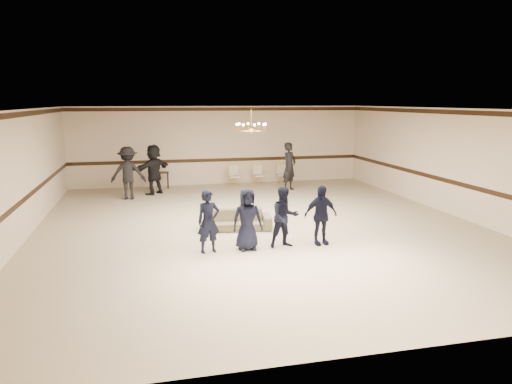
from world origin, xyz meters
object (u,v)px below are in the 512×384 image
console_table (159,180)px  chandelier (251,120)px  boy_d (321,215)px  adult_right (289,167)px  boy_b (247,219)px  adult_left (128,173)px  banquet_chair_right (282,174)px  adult_mid (154,169)px  banquet_chair_left (235,176)px  boy_c (285,217)px  boy_a (208,222)px  banquet_chair_mid (259,175)px  settee (237,220)px

console_table → chandelier: bearing=-65.6°
boy_d → adult_right: 7.07m
boy_b → adult_left: 7.22m
chandelier → adult_right: (2.38, 3.91, -1.95)m
banquet_chair_right → console_table: bearing=-178.9°
adult_mid → banquet_chair_left: 3.37m
boy_b → banquet_chair_right: boy_b is taller
boy_c → boy_d: 0.90m
banquet_chair_left → boy_a: bearing=-99.3°
boy_c → banquet_chair_mid: bearing=75.1°
chandelier → settee: size_ratio=0.52×
settee → console_table: bearing=112.8°
boy_c → boy_d: bearing=-5.5°
adult_mid → adult_right: same height
banquet_chair_left → banquet_chair_mid: bearing=5.3°
settee → adult_left: 5.71m
adult_left → adult_mid: (0.90, 0.70, 0.00)m
boy_c → console_table: 8.88m
settee → adult_right: (3.05, 5.15, 0.66)m
boy_a → banquet_chair_left: bearing=64.4°
adult_right → console_table: bearing=124.5°
adult_right → chandelier: bearing=-159.5°
boy_a → console_table: bearing=84.7°
chandelier → boy_a: 4.08m
adult_left → console_table: (1.10, 1.83, -0.60)m
boy_a → banquet_chair_mid: size_ratio=1.74×
boy_d → banquet_chair_right: (1.46, 8.27, -0.31)m
boy_b → settee: (0.11, 1.79, -0.46)m
banquet_chair_left → chandelier: bearing=-89.9°
chandelier → banquet_chair_mid: chandelier is taller
banquet_chair_right → boy_b: bearing=-108.2°
boy_a → banquet_chair_right: bearing=52.3°
boy_b → banquet_chair_mid: (2.26, 8.27, -0.31)m
adult_right → banquet_chair_right: bearing=47.7°
settee → adult_right: size_ratio=0.98×
settee → banquet_chair_left: 6.58m
adult_mid → banquet_chair_left: bearing=154.3°
boy_b → banquet_chair_right: 8.89m
adult_mid → banquet_chair_right: adult_mid is taller
boy_b → adult_right: bearing=62.7°
chandelier → banquet_chair_mid: size_ratio=1.14×
adult_left → adult_mid: bearing=-138.4°
boy_c → banquet_chair_mid: boy_c is taller
boy_c → settee: size_ratio=0.79×
boy_a → adult_left: bearing=95.3°
boy_c → banquet_chair_mid: (1.36, 8.27, -0.31)m
banquet_chair_right → banquet_chair_mid: bearing=-176.7°
chandelier → banquet_chair_left: chandelier is taller
boy_b → boy_d: same height
settee → banquet_chair_mid: bearing=79.0°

